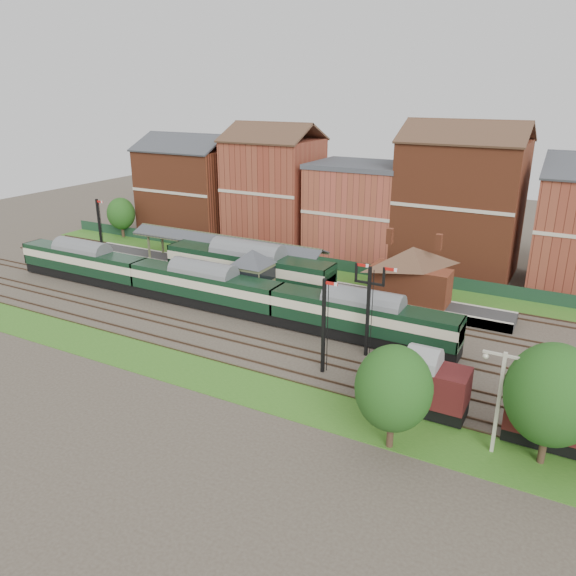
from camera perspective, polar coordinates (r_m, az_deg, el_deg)
The scene contains 21 objects.
ground at distance 56.10m, azimuth -2.68°, elevation -3.18°, with size 160.00×160.00×0.00m, color #473D33.
grass_back at distance 69.36m, azimuth 4.18°, elevation 1.38°, with size 90.00×4.50×0.06m, color #2D6619.
grass_front at distance 47.26m, azimuth -10.30°, elevation -8.09°, with size 90.00×5.00×0.06m, color #2D6619.
fence at distance 70.88m, azimuth 4.87°, elevation 2.38°, with size 90.00×0.12×1.50m, color #193823.
platform at distance 66.14m, azimuth -2.02°, elevation 0.93°, with size 55.00×3.40×1.00m, color #2D2D2D.
signal_box at distance 59.04m, azimuth -3.58°, elevation 1.30°, with size 5.40×5.40×6.00m.
brick_hut at distance 56.11m, azimuth 3.41°, elevation -1.87°, with size 3.20×2.64×2.94m.
station_building at distance 58.65m, azimuth 12.40°, elevation 1.53°, with size 8.10×8.10×5.90m.
canopy at distance 68.10m, azimuth -6.43°, elevation 4.96°, with size 26.00×3.89×4.08m.
semaphore_bracket at distance 47.40m, azimuth 8.20°, elevation -1.75°, with size 3.60×0.25×8.18m.
semaphore_platform_end at distance 79.18m, azimuth -18.58°, elevation 5.83°, with size 1.23×0.25×8.00m.
semaphore_siding at distance 44.43m, azimuth 3.66°, elevation -3.75°, with size 1.23×0.25×8.00m.
yard_lamp at distance 37.25m, azimuth 20.68°, elevation -10.32°, with size 2.60×0.22×7.00m.
town_backdrop at distance 75.67m, azimuth 7.06°, elevation 8.31°, with size 69.00×10.00×16.00m.
dmu_train at distance 58.96m, azimuth -8.54°, elevation 0.25°, with size 52.80×2.78×4.06m.
platform_railcar at distance 63.17m, azimuth -4.08°, elevation 2.10°, with size 20.43×3.22×4.71m.
goods_van_a at distance 41.06m, azimuth 13.41°, elevation -9.45°, with size 6.37×2.76×3.87m.
goods_van_c at distance 40.22m, azimuth 25.73°, elevation -11.79°, with size 6.19×2.68×3.76m.
tree_near at distance 37.01m, azimuth 25.27°, elevation -9.79°, with size 5.51×5.51×7.97m.
tree_far at distance 35.86m, azimuth 10.67°, elevation -9.99°, with size 4.85×4.85×7.07m.
tree_back at distance 89.48m, azimuth -16.60°, elevation 7.25°, with size 4.19×4.19×6.12m.
Camera 1 is at (27.02, -44.04, 21.87)m, focal length 35.00 mm.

